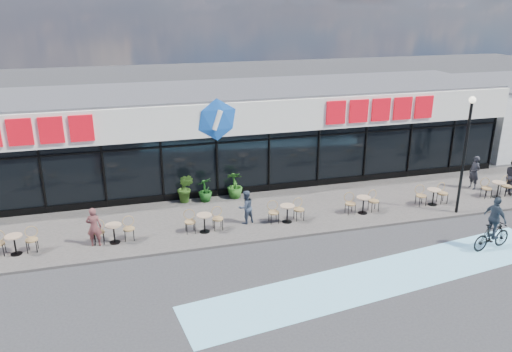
# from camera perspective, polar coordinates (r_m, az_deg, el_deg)

# --- Properties ---
(ground) EXTENTS (120.00, 120.00, 0.00)m
(ground) POSITION_cam_1_polar(r_m,az_deg,el_deg) (17.40, 0.26, -10.78)
(ground) COLOR #28282B
(ground) RESTS_ON ground
(sidewalk) EXTENTS (44.00, 5.00, 0.10)m
(sidewalk) POSITION_cam_1_polar(r_m,az_deg,el_deg) (21.27, -3.05, -4.75)
(sidewalk) COLOR #534D4A
(sidewalk) RESTS_ON ground
(bike_lane) EXTENTS (14.17, 4.13, 0.01)m
(bike_lane) POSITION_cam_1_polar(r_m,az_deg,el_deg) (17.62, 14.51, -11.04)
(bike_lane) COLOR #79C5E6
(bike_lane) RESTS_ON ground
(building) EXTENTS (30.60, 6.57, 4.75)m
(building) POSITION_cam_1_polar(r_m,az_deg,el_deg) (25.55, -5.82, 4.80)
(building) COLOR black
(building) RESTS_ON ground
(lamp_post) EXTENTS (0.28, 0.28, 5.04)m
(lamp_post) POSITION_cam_1_polar(r_m,az_deg,el_deg) (22.35, 22.85, 3.24)
(lamp_post) COLOR black
(lamp_post) RESTS_ON sidewalk
(bistro_set_1) EXTENTS (1.54, 0.62, 0.90)m
(bistro_set_1) POSITION_cam_1_polar(r_m,az_deg,el_deg) (20.07, -25.83, -6.77)
(bistro_set_1) COLOR tan
(bistro_set_1) RESTS_ON sidewalk
(bistro_set_2) EXTENTS (1.54, 0.62, 0.90)m
(bistro_set_2) POSITION_cam_1_polar(r_m,az_deg,el_deg) (19.66, -15.93, -6.01)
(bistro_set_2) COLOR tan
(bistro_set_2) RESTS_ON sidewalk
(bistro_set_3) EXTENTS (1.54, 0.62, 0.90)m
(bistro_set_3) POSITION_cam_1_polar(r_m,az_deg,el_deg) (19.86, -5.96, -5.06)
(bistro_set_3) COLOR tan
(bistro_set_3) RESTS_ON sidewalk
(bistro_set_4) EXTENTS (1.54, 0.62, 0.90)m
(bistro_set_4) POSITION_cam_1_polar(r_m,az_deg,el_deg) (20.63, 3.51, -4.01)
(bistro_set_4) COLOR tan
(bistro_set_4) RESTS_ON sidewalk
(bistro_set_5) EXTENTS (1.54, 0.62, 0.90)m
(bistro_set_5) POSITION_cam_1_polar(r_m,az_deg,el_deg) (21.93, 12.06, -2.97)
(bistro_set_5) COLOR tan
(bistro_set_5) RESTS_ON sidewalk
(bistro_set_6) EXTENTS (1.54, 0.62, 0.90)m
(bistro_set_6) POSITION_cam_1_polar(r_m,az_deg,el_deg) (23.65, 19.49, -2.01)
(bistro_set_6) COLOR tan
(bistro_set_6) RESTS_ON sidewalk
(bistro_set_7) EXTENTS (1.54, 0.62, 0.90)m
(bistro_set_7) POSITION_cam_1_polar(r_m,az_deg,el_deg) (25.72, 25.82, -1.16)
(bistro_set_7) COLOR tan
(bistro_set_7) RESTS_ON sidewalk
(potted_plant_left) EXTENTS (0.95, 0.90, 1.36)m
(potted_plant_left) POSITION_cam_1_polar(r_m,az_deg,el_deg) (22.65, -8.08, -1.38)
(potted_plant_left) COLOR #2C5117
(potted_plant_left) RESTS_ON sidewalk
(potted_plant_mid) EXTENTS (0.84, 0.84, 1.10)m
(potted_plant_mid) POSITION_cam_1_polar(r_m,az_deg,el_deg) (22.72, -5.85, -1.57)
(potted_plant_mid) COLOR #164714
(potted_plant_mid) RESTS_ON sidewalk
(potted_plant_right) EXTENTS (0.81, 0.81, 1.25)m
(potted_plant_right) POSITION_cam_1_polar(r_m,az_deg,el_deg) (23.00, -2.44, -1.01)
(potted_plant_right) COLOR #265C1A
(potted_plant_right) RESTS_ON sidewalk
(patron_left) EXTENTS (0.60, 0.43, 1.52)m
(patron_left) POSITION_cam_1_polar(r_m,az_deg,el_deg) (19.44, -18.03, -5.55)
(patron_left) COLOR brown
(patron_left) RESTS_ON sidewalk
(patron_right) EXTENTS (0.83, 0.74, 1.41)m
(patron_right) POSITION_cam_1_polar(r_m,az_deg,el_deg) (20.34, -1.17, -3.57)
(patron_right) COLOR #333D4F
(patron_right) RESTS_ON sidewalk
(pedestrian_a) EXTENTS (0.46, 0.64, 1.63)m
(pedestrian_a) POSITION_cam_1_polar(r_m,az_deg,el_deg) (26.24, 23.70, 0.37)
(pedestrian_a) COLOR black
(pedestrian_a) RESTS_ON sidewalk
(cyclist_a) EXTENTS (1.81, 0.99, 2.06)m
(cyclist_a) POSITION_cam_1_polar(r_m,az_deg,el_deg) (20.40, 25.47, -5.50)
(cyclist_a) COLOR black
(cyclist_a) RESTS_ON ground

